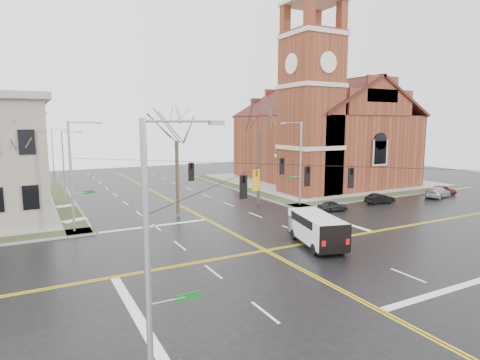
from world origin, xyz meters
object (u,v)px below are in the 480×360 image
signal_pole_sw (153,254)px  streetlight_north_b (54,151)px  church (319,127)px  parked_car_a (333,206)px  parked_car_d (442,190)px  streetlight_north_a (65,162)px  tree_ne (259,123)px  tree_nw_far (21,139)px  parked_car_c (438,192)px  tree_nw_near (176,136)px  parked_car_b (380,199)px  signal_pole_nw (73,173)px  signal_pole_ne (299,161)px  cargo_van (315,227)px

signal_pole_sw → streetlight_north_b: signal_pole_sw is taller
church → streetlight_north_b: church is taller
parked_car_a → parked_car_d: bearing=-79.5°
streetlight_north_a → tree_ne: 23.52m
parked_car_d → tree_nw_far: bearing=89.1°
parked_car_c → tree_nw_near: 32.57m
streetlight_north_b → parked_car_a: streetlight_north_b is taller
church → tree_nw_far: (-39.69, -10.76, -0.75)m
parked_car_d → tree_nw_near: tree_nw_near is taller
parked_car_c → tree_nw_near: tree_nw_near is taller
parked_car_b → parked_car_c: bearing=-87.7°
signal_pole_nw → streetlight_north_b: (0.67, 36.50, -0.48)m
streetlight_north_a → parked_car_c: streetlight_north_a is taller
parked_car_a → tree_nw_far: (-27.80, 6.29, 7.15)m
streetlight_north_a → parked_car_b: streetlight_north_a is taller
streetlight_north_b → parked_car_c: 56.99m
signal_pole_nw → tree_nw_near: tree_nw_near is taller
church → signal_pole_ne: (-13.44, -13.28, -3.48)m
signal_pole_sw → streetlight_north_a: 39.51m
parked_car_a → tree_ne: size_ratio=0.25×
parked_car_b → tree_nw_far: tree_nw_far is taller
church → streetlight_north_a: 35.78m
signal_pole_nw → tree_ne: (19.02, 2.50, 4.02)m
signal_pole_nw → parked_car_a: (24.20, -3.77, -4.41)m
parked_car_c → tree_nw_far: 45.39m
parked_car_c → tree_nw_far: bearing=68.6°
tree_nw_far → cargo_van: bearing=-37.6°
cargo_van → tree_nw_near: 16.50m
cargo_van → signal_pole_ne: bearing=73.0°
parked_car_c → tree_nw_far: (-44.40, 6.31, 7.04)m
streetlight_north_a → tree_nw_far: 14.97m
church → tree_ne: church is taller
streetlight_north_a → parked_car_b: size_ratio=2.31×
church → tree_ne: bearing=-147.7°
signal_pole_nw → cargo_van: signal_pole_nw is taller
signal_pole_nw → parked_car_b: (31.57, -3.23, -4.38)m
signal_pole_ne → parked_car_b: 10.45m
signal_pole_ne → streetlight_north_b: bearing=121.1°
cargo_van → streetlight_north_b: bearing=121.2°
signal_pole_sw → parked_car_a: size_ratio=2.85×
tree_nw_far → tree_nw_near: bearing=-2.1°
signal_pole_nw → tree_ne: tree_ne is taller
streetlight_north_a → parked_car_d: bearing=-25.2°
parked_car_a → parked_car_d: parked_car_d is taller
parked_car_d → tree_nw_near: 34.11m
signal_pole_sw → tree_nw_far: bearing=98.0°
tree_nw_far → parked_car_b: bearing=-9.3°
tree_ne → tree_nw_near: bearing=-177.2°
church → signal_pole_nw: (-36.09, -13.28, -3.48)m
signal_pole_sw → streetlight_north_a: (0.67, 39.50, -0.48)m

